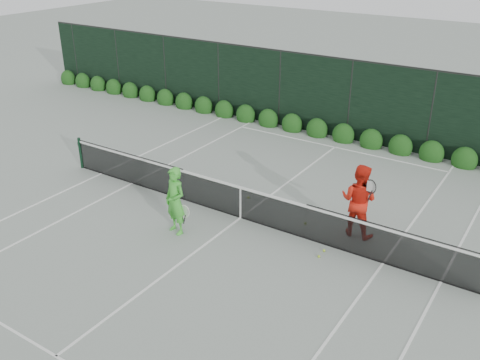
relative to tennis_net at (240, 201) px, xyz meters
The scene contains 8 objects.
ground 0.53m from the tennis_net, ahead, with size 80.00×80.00×0.00m, color gray.
tennis_net is the anchor object (origin of this frame).
player_woman 1.88m from the tennis_net, 122.54° to the right, with size 0.76×0.59×1.85m.
player_man 3.22m from the tennis_net, 17.39° to the left, with size 0.99×0.77×1.99m.
court_lines 0.53m from the tennis_net, ahead, with size 11.03×23.83×0.01m.
windscreen_fence 2.88m from the tennis_net, 89.49° to the right, with size 32.00×21.07×3.06m.
hedge_row 7.16m from the tennis_net, 89.80° to the left, with size 31.66×0.65×0.94m.
tennis_balls 1.77m from the tennis_net, ahead, with size 3.22×1.81×0.07m.
Camera 1 is at (7.13, -10.96, 7.31)m, focal length 40.00 mm.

